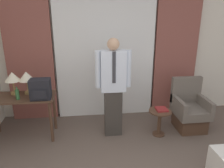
{
  "coord_description": "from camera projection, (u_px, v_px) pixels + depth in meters",
  "views": [
    {
      "loc": [
        -0.39,
        -1.59,
        2.18
      ],
      "look_at": [
        0.02,
        1.81,
        1.03
      ],
      "focal_mm": 35.0,
      "sensor_mm": 36.0,
      "label": 1
    }
  ],
  "objects": [
    {
      "name": "curtain_drape_right",
      "position": [
        176.0,
        55.0,
        4.64
      ],
      "size": [
        0.91,
        0.06,
        2.58
      ],
      "color": "brown",
      "rests_on": "ground_plane"
    },
    {
      "name": "wall_back",
      "position": [
        105.0,
        53.0,
        4.57
      ],
      "size": [
        10.0,
        0.06,
        2.7
      ],
      "color": "silver",
      "rests_on": "ground_plane"
    },
    {
      "name": "armchair",
      "position": [
        189.0,
        111.0,
        4.2
      ],
      "size": [
        0.59,
        0.64,
        0.97
      ],
      "color": "#4C3323",
      "rests_on": "ground_plane"
    },
    {
      "name": "backpack",
      "position": [
        40.0,
        89.0,
        3.6
      ],
      "size": [
        0.33,
        0.26,
        0.34
      ],
      "color": "black",
      "rests_on": "desk"
    },
    {
      "name": "curtain_drape_left",
      "position": [
        30.0,
        58.0,
        4.3
      ],
      "size": [
        0.91,
        0.06,
        2.58
      ],
      "color": "brown",
      "rests_on": "ground_plane"
    },
    {
      "name": "bottle_by_lamp",
      "position": [
        17.0,
        94.0,
        3.6
      ],
      "size": [
        0.06,
        0.06,
        0.21
      ],
      "color": "#336638",
      "rests_on": "desk"
    },
    {
      "name": "curtain_sheer_center",
      "position": [
        105.0,
        57.0,
        4.47
      ],
      "size": [
        2.01,
        0.06,
        2.58
      ],
      "color": "white",
      "rests_on": "ground_plane"
    },
    {
      "name": "book",
      "position": [
        161.0,
        109.0,
        3.92
      ],
      "size": [
        0.2,
        0.21,
        0.03
      ],
      "color": "maroon",
      "rests_on": "side_table"
    },
    {
      "name": "side_table",
      "position": [
        160.0,
        118.0,
        3.95
      ],
      "size": [
        0.41,
        0.41,
        0.49
      ],
      "color": "#4C3323",
      "rests_on": "ground_plane"
    },
    {
      "name": "person",
      "position": [
        113.0,
        85.0,
        3.78
      ],
      "size": [
        0.62,
        0.21,
        1.77
      ],
      "color": "#38332D",
      "rests_on": "ground_plane"
    },
    {
      "name": "table_lamp_right",
      "position": [
        26.0,
        77.0,
        3.79
      ],
      "size": [
        0.27,
        0.27,
        0.4
      ],
      "color": "#9E7F47",
      "rests_on": "desk"
    },
    {
      "name": "table_lamp_left",
      "position": [
        12.0,
        78.0,
        3.76
      ],
      "size": [
        0.27,
        0.27,
        0.4
      ],
      "color": "#9E7F47",
      "rests_on": "desk"
    },
    {
      "name": "desk",
      "position": [
        21.0,
        103.0,
        3.79
      ],
      "size": [
        1.17,
        0.57,
        0.78
      ],
      "color": "#4C3323",
      "rests_on": "ground_plane"
    }
  ]
}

